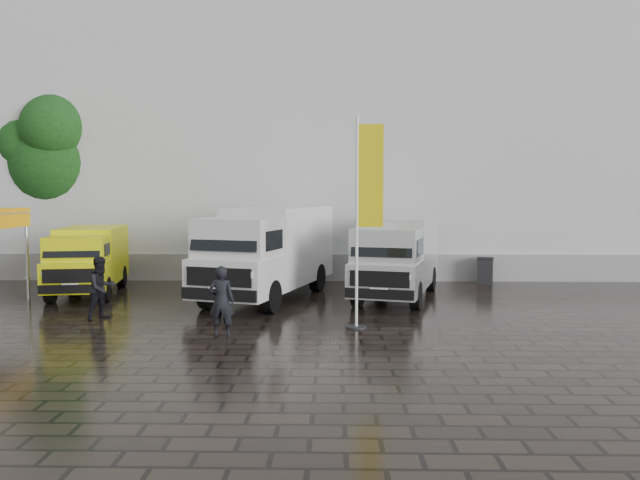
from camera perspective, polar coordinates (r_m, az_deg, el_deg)
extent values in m
plane|color=black|center=(15.52, -1.68, -7.87)|extent=(120.00, 120.00, 0.00)
cube|color=silver|center=(31.29, 3.51, 9.31)|extent=(44.00, 16.00, 12.00)
cube|color=gray|center=(23.30, 4.23, -2.53)|extent=(44.00, 0.15, 1.00)
cylinder|color=silver|center=(21.18, -25.19, -1.35)|extent=(0.10, 0.10, 2.67)
cylinder|color=black|center=(15.35, 3.34, -7.94)|extent=(0.50, 0.50, 0.04)
cylinder|color=white|center=(15.02, 3.39, 1.58)|extent=(0.07, 0.07, 5.12)
cube|color=#D9C20B|center=(15.02, 4.67, 5.87)|extent=(0.60, 0.03, 2.46)
cylinder|color=black|center=(26.91, -22.44, 0.94)|extent=(0.52, 0.52, 3.68)
sphere|color=#143811|center=(26.90, -22.60, 6.43)|extent=(4.05, 4.05, 4.05)
sphere|color=#143811|center=(28.08, -23.09, 9.70)|extent=(2.39, 2.39, 2.39)
cube|color=black|center=(23.37, 14.86, -2.69)|extent=(0.72, 0.72, 0.96)
imported|color=black|center=(14.46, -9.00, -5.54)|extent=(0.61, 0.42, 1.63)
imported|color=black|center=(17.17, -19.34, -4.16)|extent=(0.97, 1.01, 1.63)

